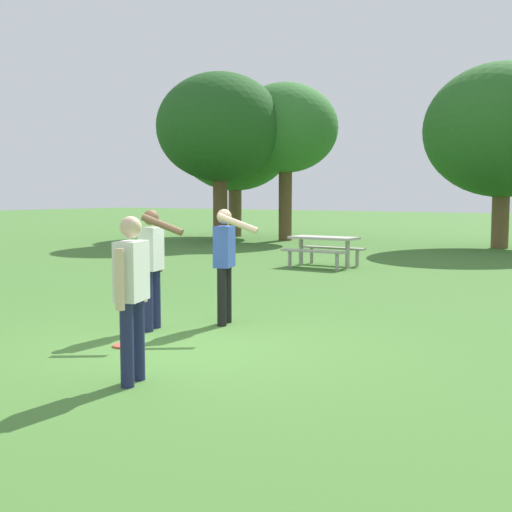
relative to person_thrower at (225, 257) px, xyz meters
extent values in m
plane|color=#447530|center=(0.50, -1.42, -0.96)|extent=(120.00, 120.00, 0.00)
cylinder|color=black|center=(-0.06, 0.12, -0.55)|extent=(0.13, 0.13, 0.82)
cylinder|color=black|center=(0.03, -0.13, -0.55)|extent=(0.13, 0.13, 0.82)
cube|color=#3856B7|center=(-0.01, 0.00, 0.15)|extent=(0.33, 0.43, 0.58)
sphere|color=beige|center=(-0.01, 0.00, 0.57)|extent=(0.21, 0.21, 0.21)
cylinder|color=beige|center=(-0.10, 0.24, 0.10)|extent=(0.09, 0.09, 0.58)
cylinder|color=beige|center=(0.33, -0.16, 0.49)|extent=(0.57, 0.27, 0.28)
cylinder|color=#1E234C|center=(1.05, -3.04, -0.55)|extent=(0.13, 0.13, 0.82)
cylinder|color=#1E234C|center=(0.96, -2.80, -0.55)|extent=(0.13, 0.13, 0.82)
cube|color=white|center=(1.01, -2.92, 0.15)|extent=(0.33, 0.43, 0.58)
sphere|color=beige|center=(1.01, -2.92, 0.57)|extent=(0.21, 0.21, 0.21)
cylinder|color=beige|center=(1.09, -3.16, 0.10)|extent=(0.09, 0.09, 0.58)
cylinder|color=beige|center=(0.92, -2.67, 0.10)|extent=(0.09, 0.09, 0.58)
cylinder|color=#1E234C|center=(-0.65, -0.74, -0.55)|extent=(0.13, 0.13, 0.82)
cylinder|color=#1E234C|center=(-0.57, -0.98, -0.55)|extent=(0.13, 0.13, 0.82)
cube|color=white|center=(-0.61, -0.86, 0.15)|extent=(0.33, 0.43, 0.58)
sphere|color=brown|center=(-0.61, -0.86, 0.57)|extent=(0.21, 0.21, 0.21)
cylinder|color=brown|center=(-0.69, -0.61, 0.10)|extent=(0.09, 0.09, 0.58)
cylinder|color=brown|center=(-0.27, -1.02, 0.49)|extent=(0.57, 0.27, 0.28)
cylinder|color=#E04733|center=(-0.20, -1.81, -0.95)|extent=(0.28, 0.28, 0.03)
cube|color=#B2ADA3|center=(-2.36, 7.49, -0.22)|extent=(1.70, 0.77, 0.06)
cube|color=#A49F96|center=(-2.36, 6.91, -0.52)|extent=(1.70, 0.27, 0.05)
cube|color=#A49F96|center=(-2.36, 8.07, -0.52)|extent=(1.70, 0.27, 0.05)
cylinder|color=#A49F96|center=(-3.02, 7.49, -0.61)|extent=(0.11, 0.11, 0.71)
cylinder|color=#A49F96|center=(-3.02, 6.91, -0.75)|extent=(0.09, 0.09, 0.41)
cylinder|color=#A49F96|center=(-3.02, 8.07, -0.75)|extent=(0.09, 0.09, 0.41)
cylinder|color=#A49F96|center=(-1.70, 7.49, -0.61)|extent=(0.11, 0.11, 0.71)
cylinder|color=#A49F96|center=(-1.69, 6.91, -0.75)|extent=(0.09, 0.09, 0.41)
cylinder|color=#A49F96|center=(-1.70, 8.07, -0.75)|extent=(0.09, 0.09, 0.41)
cylinder|color=brown|center=(-11.34, 16.31, 0.41)|extent=(0.56, 0.56, 2.75)
ellipsoid|color=#286023|center=(-11.34, 16.31, 3.18)|extent=(5.08, 5.08, 4.32)
cylinder|color=brown|center=(-9.78, 13.11, 0.56)|extent=(0.55, 0.55, 3.05)
ellipsoid|color=#21511E|center=(-9.78, 13.11, 3.41)|extent=(4.82, 4.82, 4.10)
cylinder|color=brown|center=(-8.16, 15.25, 0.69)|extent=(0.52, 0.52, 3.30)
ellipsoid|color=#33702D|center=(-8.16, 15.25, 3.47)|extent=(4.12, 4.12, 3.50)
cylinder|color=brown|center=(-0.08, 16.00, 0.30)|extent=(0.57, 0.57, 2.53)
ellipsoid|color=#286023|center=(-0.08, 16.00, 3.03)|extent=(5.30, 5.30, 4.51)
camera|label=1|loc=(5.56, -7.63, 0.89)|focal=47.08mm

